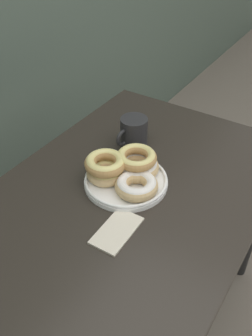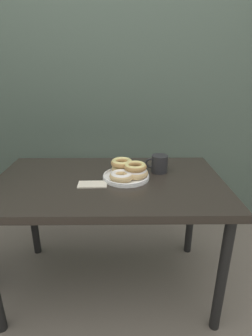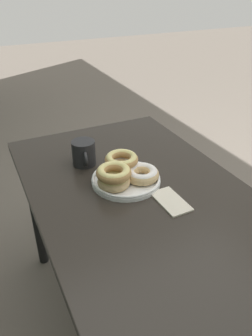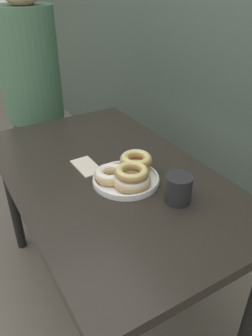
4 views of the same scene
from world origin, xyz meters
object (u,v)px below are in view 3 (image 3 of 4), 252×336
(donut_plate, at_px, (124,172))
(coffee_mug, at_px, (84,153))
(dining_table, at_px, (143,211))
(napkin, at_px, (171,201))

(donut_plate, height_order, coffee_mug, coffee_mug)
(dining_table, relative_size, donut_plate, 4.40)
(napkin, bearing_deg, donut_plate, 26.18)
(coffee_mug, bearing_deg, donut_plate, -154.61)
(dining_table, distance_m, coffee_mug, 0.33)
(dining_table, height_order, donut_plate, donut_plate)
(donut_plate, relative_size, coffee_mug, 2.18)
(coffee_mug, bearing_deg, dining_table, -157.88)
(dining_table, height_order, coffee_mug, coffee_mug)
(dining_table, bearing_deg, donut_plate, 15.76)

